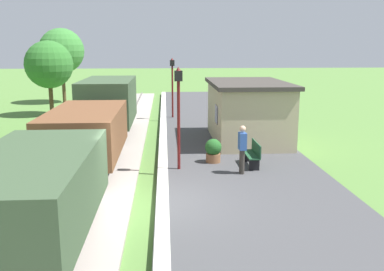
% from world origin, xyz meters
% --- Properties ---
extents(ground_plane, '(160.00, 160.00, 0.00)m').
position_xyz_m(ground_plane, '(0.00, 0.00, 0.00)').
color(ground_plane, '#517A38').
extents(platform_slab, '(6.00, 60.00, 0.25)m').
position_xyz_m(platform_slab, '(3.20, 0.00, 0.12)').
color(platform_slab, '#424244').
rests_on(platform_slab, ground).
extents(platform_edge_stripe, '(0.36, 60.00, 0.01)m').
position_xyz_m(platform_edge_stripe, '(0.40, 0.00, 0.25)').
color(platform_edge_stripe, silver).
rests_on(platform_edge_stripe, platform_slab).
extents(track_ballast, '(3.80, 60.00, 0.12)m').
position_xyz_m(track_ballast, '(-2.40, 0.00, 0.06)').
color(track_ballast, '#9E9389').
rests_on(track_ballast, ground).
extents(rail_near, '(0.07, 60.00, 0.14)m').
position_xyz_m(rail_near, '(-1.68, 0.00, 0.19)').
color(rail_near, slate).
rests_on(rail_near, track_ballast).
extents(rail_far, '(0.07, 60.00, 0.14)m').
position_xyz_m(rail_far, '(-3.12, 0.00, 0.19)').
color(rail_far, slate).
rests_on(rail_far, track_ballast).
extents(freight_train, '(2.50, 19.40, 2.72)m').
position_xyz_m(freight_train, '(-2.40, 4.49, 1.51)').
color(freight_train, '#384C33').
rests_on(freight_train, rail_near).
extents(station_hut, '(3.50, 5.80, 2.78)m').
position_xyz_m(station_hut, '(4.40, 8.05, 1.65)').
color(station_hut, tan).
rests_on(station_hut, platform_slab).
extents(bench_near_hut, '(0.42, 1.50, 0.91)m').
position_xyz_m(bench_near_hut, '(3.76, 3.54, 0.72)').
color(bench_near_hut, '#1E4C2D').
rests_on(bench_near_hut, platform_slab).
extents(person_waiting, '(0.26, 0.39, 1.71)m').
position_xyz_m(person_waiting, '(3.18, 2.62, 1.18)').
color(person_waiting, '#38332D').
rests_on(person_waiting, platform_slab).
extents(potted_planter, '(0.64, 0.64, 0.92)m').
position_xyz_m(potted_planter, '(2.34, 4.16, 0.72)').
color(potted_planter, brown).
rests_on(potted_planter, platform_slab).
extents(lamp_post_near, '(0.28, 0.28, 3.70)m').
position_xyz_m(lamp_post_near, '(0.99, 3.32, 2.80)').
color(lamp_post_near, '#591414').
rests_on(lamp_post_near, platform_slab).
extents(lamp_post_far, '(0.28, 0.28, 3.70)m').
position_xyz_m(lamp_post_far, '(0.99, 14.86, 2.80)').
color(lamp_post_far, '#591414').
rests_on(lamp_post_far, platform_slab).
extents(tree_field_left, '(3.18, 3.18, 5.03)m').
position_xyz_m(tree_field_left, '(-7.21, 17.76, 3.42)').
color(tree_field_left, '#4C3823').
rests_on(tree_field_left, ground).
extents(tree_field_distant, '(3.64, 3.64, 6.08)m').
position_xyz_m(tree_field_distant, '(-7.86, 24.43, 4.25)').
color(tree_field_distant, '#4C3823').
rests_on(tree_field_distant, ground).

